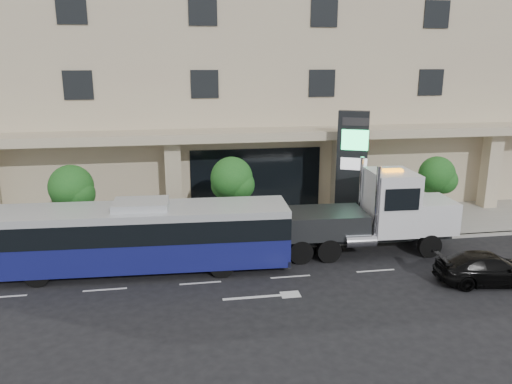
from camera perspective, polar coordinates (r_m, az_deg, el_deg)
ground at (r=23.92m, az=3.13°, el=-8.18°), size 120.00×120.00×0.00m
sidewalk at (r=28.47m, az=0.97°, el=-4.16°), size 120.00×6.00×0.15m
curb at (r=25.71m, az=2.17°, el=-6.31°), size 120.00×0.30×0.15m
convention_center at (r=37.22m, az=-1.94°, el=15.81°), size 60.00×17.60×20.00m
tree_left at (r=26.34m, az=-20.29°, el=0.21°), size 2.27×2.20×4.22m
tree_mid at (r=25.96m, az=-2.74°, el=1.27°), size 2.28×2.20×4.38m
tree_right at (r=29.58m, az=19.99°, el=1.62°), size 2.10×2.00×4.04m
city_bus at (r=23.12m, az=-12.83°, el=-4.88°), size 13.23×3.34×3.33m
tow_truck at (r=25.41m, az=13.15°, el=-2.60°), size 10.15×2.81×4.62m
black_sedan at (r=23.92m, az=25.11°, el=-7.91°), size 4.79×2.42×1.33m
signage_pylon at (r=28.07m, az=10.85°, el=2.51°), size 1.72×1.23×6.56m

